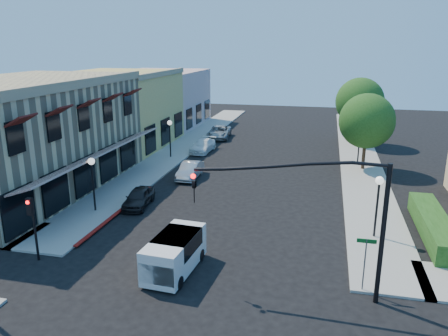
% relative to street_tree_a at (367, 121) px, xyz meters
% --- Properties ---
extents(ground, '(120.00, 120.00, 0.00)m').
position_rel_street_tree_a_xyz_m(ground, '(-8.80, -22.00, -4.19)').
color(ground, black).
rests_on(ground, ground).
extents(sidewalk_left, '(3.50, 50.00, 0.12)m').
position_rel_street_tree_a_xyz_m(sidewalk_left, '(-17.55, 5.00, -4.13)').
color(sidewalk_left, '#9C998E').
rests_on(sidewalk_left, ground).
extents(sidewalk_right, '(3.50, 50.00, 0.12)m').
position_rel_street_tree_a_xyz_m(sidewalk_right, '(-0.05, 5.00, -4.13)').
color(sidewalk_right, '#9C998E').
rests_on(sidewalk_right, ground).
extents(curb_red_strip, '(0.25, 10.00, 0.06)m').
position_rel_street_tree_a_xyz_m(curb_red_strip, '(-15.70, -14.00, -4.19)').
color(curb_red_strip, maroon).
rests_on(curb_red_strip, ground).
extents(corner_brick_building, '(11.77, 18.20, 8.10)m').
position_rel_street_tree_a_xyz_m(corner_brick_building, '(-24.25, -11.00, -0.19)').
color(corner_brick_building, tan).
rests_on(corner_brick_building, ground).
extents(yellow_stucco_building, '(10.00, 12.00, 7.60)m').
position_rel_street_tree_a_xyz_m(yellow_stucco_building, '(-24.30, 4.00, -0.39)').
color(yellow_stucco_building, tan).
rests_on(yellow_stucco_building, ground).
extents(pink_stucco_building, '(10.00, 12.00, 7.00)m').
position_rel_street_tree_a_xyz_m(pink_stucco_building, '(-24.30, 16.00, -0.69)').
color(pink_stucco_building, '#C59A95').
rests_on(pink_stucco_building, ground).
extents(hedge, '(1.40, 8.00, 1.10)m').
position_rel_street_tree_a_xyz_m(hedge, '(2.90, -13.00, -4.19)').
color(hedge, '#1E4A15').
rests_on(hedge, ground).
extents(street_tree_a, '(4.56, 4.56, 6.48)m').
position_rel_street_tree_a_xyz_m(street_tree_a, '(0.00, 0.00, 0.00)').
color(street_tree_a, '#352415').
rests_on(street_tree_a, ground).
extents(street_tree_b, '(4.94, 4.94, 7.02)m').
position_rel_street_tree_a_xyz_m(street_tree_b, '(0.00, 10.00, 0.35)').
color(street_tree_b, '#352415').
rests_on(street_tree_b, ground).
extents(signal_mast_arm, '(8.01, 0.39, 6.00)m').
position_rel_street_tree_a_xyz_m(signal_mast_arm, '(-2.94, -20.50, -0.11)').
color(signal_mast_arm, black).
rests_on(signal_mast_arm, ground).
extents(secondary_signal, '(0.28, 0.42, 3.32)m').
position_rel_street_tree_a_xyz_m(secondary_signal, '(-16.80, -20.59, -1.88)').
color(secondary_signal, black).
rests_on(secondary_signal, ground).
extents(street_name_sign, '(0.80, 0.06, 2.50)m').
position_rel_street_tree_a_xyz_m(street_name_sign, '(-1.30, -19.80, -2.50)').
color(street_name_sign, '#595B5E').
rests_on(street_name_sign, ground).
extents(lamppost_left_near, '(0.44, 0.44, 3.57)m').
position_rel_street_tree_a_xyz_m(lamppost_left_near, '(-17.30, -14.00, -1.46)').
color(lamppost_left_near, black).
rests_on(lamppost_left_near, ground).
extents(lamppost_left_far, '(0.44, 0.44, 3.57)m').
position_rel_street_tree_a_xyz_m(lamppost_left_far, '(-17.30, 0.00, -1.46)').
color(lamppost_left_far, black).
rests_on(lamppost_left_far, ground).
extents(lamppost_right_near, '(0.44, 0.44, 3.57)m').
position_rel_street_tree_a_xyz_m(lamppost_right_near, '(-0.30, -14.00, -1.46)').
color(lamppost_right_near, black).
rests_on(lamppost_right_near, ground).
extents(lamppost_right_far, '(0.44, 0.44, 3.57)m').
position_rel_street_tree_a_xyz_m(lamppost_right_far, '(-0.30, 2.00, -1.46)').
color(lamppost_right_far, black).
rests_on(lamppost_right_far, ground).
extents(white_van, '(2.00, 4.10, 1.77)m').
position_rel_street_tree_a_xyz_m(white_van, '(-9.80, -20.04, -3.17)').
color(white_van, silver).
rests_on(white_van, ground).
extents(parked_car_a, '(1.74, 3.66, 1.21)m').
position_rel_street_tree_a_xyz_m(parked_car_a, '(-15.00, -12.42, -3.59)').
color(parked_car_a, black).
rests_on(parked_car_a, ground).
extents(parked_car_b, '(1.41, 3.88, 1.27)m').
position_rel_street_tree_a_xyz_m(parked_car_b, '(-13.60, -5.63, -3.56)').
color(parked_car_b, '#B0B3B5').
rests_on(parked_car_b, ground).
extents(parked_car_c, '(1.98, 4.33, 1.23)m').
position_rel_street_tree_a_xyz_m(parked_car_c, '(-15.00, 3.00, -3.58)').
color(parked_car_c, white).
rests_on(parked_car_c, ground).
extents(parked_car_d, '(2.71, 5.13, 1.38)m').
position_rel_street_tree_a_xyz_m(parked_car_d, '(-15.00, 9.69, -3.51)').
color(parked_car_d, '#999C9E').
rests_on(parked_car_d, ground).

